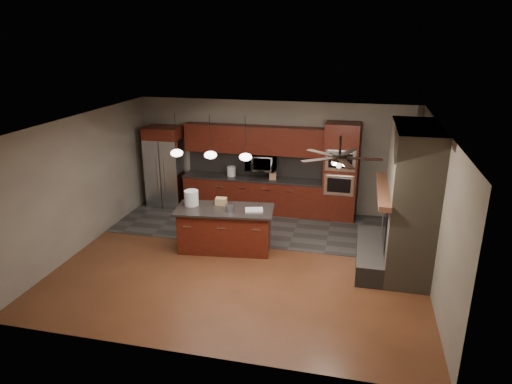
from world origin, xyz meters
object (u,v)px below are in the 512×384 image
(cardboard_box, at_px, (221,201))
(counter_bucket, at_px, (231,171))
(oven_tower, at_px, (340,172))
(microwave, at_px, (261,162))
(kitchen_island, at_px, (225,229))
(paint_can, at_px, (229,208))
(counter_box, at_px, (273,176))
(white_bucket, at_px, (191,198))
(refrigerator, at_px, (166,167))
(paint_tray, at_px, (254,210))

(cardboard_box, bearing_deg, counter_bucket, 97.08)
(oven_tower, bearing_deg, microwave, 178.34)
(kitchen_island, relative_size, counter_bucket, 8.58)
(paint_can, xyz_separation_m, counter_box, (0.45, 2.37, 0.02))
(microwave, bearing_deg, white_bucket, -112.97)
(kitchen_island, bearing_deg, refrigerator, 128.67)
(white_bucket, relative_size, counter_box, 1.72)
(kitchen_island, bearing_deg, microwave, 77.24)
(paint_can, distance_m, cardboard_box, 0.42)
(cardboard_box, height_order, counter_bucket, counter_bucket)
(microwave, distance_m, paint_can, 2.50)
(counter_box, bearing_deg, paint_can, -108.40)
(paint_tray, xyz_separation_m, counter_box, (-0.05, 2.26, 0.05))
(oven_tower, xyz_separation_m, counter_box, (-1.65, -0.04, -0.20))
(counter_box, bearing_deg, counter_bucket, 169.68)
(microwave, relative_size, paint_can, 4.27)
(kitchen_island, distance_m, paint_tray, 0.78)
(white_bucket, height_order, paint_tray, white_bucket)
(microwave, xyz_separation_m, cardboard_box, (-0.39, -2.15, -0.31))
(oven_tower, bearing_deg, counter_bucket, 179.85)
(white_bucket, relative_size, paint_can, 1.87)
(microwave, height_order, paint_can, microwave)
(refrigerator, bearing_deg, microwave, 2.97)
(refrigerator, height_order, paint_can, refrigerator)
(refrigerator, relative_size, counter_bucket, 8.58)
(refrigerator, distance_m, paint_tray, 3.66)
(oven_tower, bearing_deg, refrigerator, -179.06)
(white_bucket, relative_size, cardboard_box, 1.40)
(refrigerator, relative_size, counter_box, 11.34)
(kitchen_island, height_order, cardboard_box, cardboard_box)
(oven_tower, xyz_separation_m, paint_can, (-2.10, -2.42, -0.21))
(microwave, height_order, cardboard_box, microwave)
(refrigerator, height_order, counter_box, refrigerator)
(cardboard_box, relative_size, counter_box, 1.23)
(counter_bucket, bearing_deg, oven_tower, -0.15)
(kitchen_island, distance_m, cardboard_box, 0.59)
(paint_tray, height_order, cardboard_box, cardboard_box)
(oven_tower, height_order, paint_can, oven_tower)
(white_bucket, bearing_deg, refrigerator, 125.11)
(kitchen_island, relative_size, counter_box, 11.34)
(counter_bucket, bearing_deg, paint_tray, -63.78)
(counter_bucket, bearing_deg, microwave, 3.75)
(microwave, distance_m, refrigerator, 2.54)
(oven_tower, height_order, cardboard_box, oven_tower)
(microwave, height_order, paint_tray, microwave)
(refrigerator, xyz_separation_m, kitchen_island, (2.28, -2.24, -0.59))
(counter_bucket, height_order, counter_box, counter_bucket)
(white_bucket, bearing_deg, cardboard_box, 16.10)
(paint_tray, distance_m, counter_bucket, 2.58)
(microwave, bearing_deg, oven_tower, -1.66)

